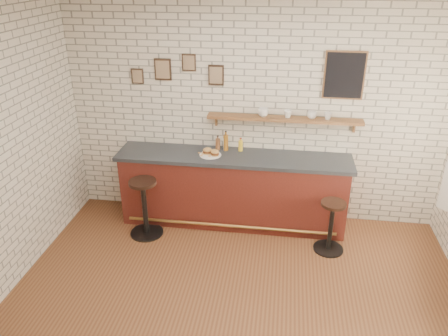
# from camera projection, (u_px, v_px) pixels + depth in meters

# --- Properties ---
(ground) EXTENTS (5.00, 5.00, 0.00)m
(ground) POSITION_uv_depth(u_px,v_px,m) (234.00, 308.00, 4.62)
(ground) COLOR brown
(ground) RESTS_ON ground
(bar_counter) EXTENTS (3.10, 0.65, 1.01)m
(bar_counter) POSITION_uv_depth(u_px,v_px,m) (233.00, 189.00, 5.95)
(bar_counter) COLOR #581E17
(bar_counter) RESTS_ON ground
(sandwich_plate) EXTENTS (0.28, 0.28, 0.01)m
(sandwich_plate) POSITION_uv_depth(u_px,v_px,m) (210.00, 155.00, 5.74)
(sandwich_plate) COLOR white
(sandwich_plate) RESTS_ON bar_counter
(ciabatta_sandwich) EXTENTS (0.25, 0.18, 0.08)m
(ciabatta_sandwich) POSITION_uv_depth(u_px,v_px,m) (211.00, 152.00, 5.72)
(ciabatta_sandwich) COLOR tan
(ciabatta_sandwich) RESTS_ON sandwich_plate
(potato_chips) EXTENTS (0.26, 0.19, 0.00)m
(potato_chips) POSITION_uv_depth(u_px,v_px,m) (209.00, 154.00, 5.74)
(potato_chips) COLOR gold
(potato_chips) RESTS_ON sandwich_plate
(bitters_bottle_brown) EXTENTS (0.06, 0.06, 0.20)m
(bitters_bottle_brown) POSITION_uv_depth(u_px,v_px,m) (218.00, 144.00, 5.88)
(bitters_bottle_brown) COLOR brown
(bitters_bottle_brown) RESTS_ON bar_counter
(bitters_bottle_white) EXTENTS (0.06, 0.06, 0.22)m
(bitters_bottle_white) POSITION_uv_depth(u_px,v_px,m) (225.00, 144.00, 5.86)
(bitters_bottle_white) COLOR beige
(bitters_bottle_white) RESTS_ON bar_counter
(bitters_bottle_amber) EXTENTS (0.07, 0.07, 0.27)m
(bitters_bottle_amber) POSITION_uv_depth(u_px,v_px,m) (226.00, 142.00, 5.86)
(bitters_bottle_amber) COLOR #925817
(bitters_bottle_amber) RESTS_ON bar_counter
(condiment_bottle_yellow) EXTENTS (0.06, 0.06, 0.19)m
(condiment_bottle_yellow) POSITION_uv_depth(u_px,v_px,m) (241.00, 145.00, 5.84)
(condiment_bottle_yellow) COLOR yellow
(condiment_bottle_yellow) RESTS_ON bar_counter
(bar_stool_left) EXTENTS (0.44, 0.44, 0.79)m
(bar_stool_left) POSITION_uv_depth(u_px,v_px,m) (145.00, 206.00, 5.71)
(bar_stool_left) COLOR black
(bar_stool_left) RESTS_ON ground
(bar_stool_right) EXTENTS (0.38, 0.38, 0.69)m
(bar_stool_right) POSITION_uv_depth(u_px,v_px,m) (331.00, 225.00, 5.40)
(bar_stool_right) COLOR black
(bar_stool_right) RESTS_ON ground
(wall_shelf) EXTENTS (2.00, 0.18, 0.18)m
(wall_shelf) POSITION_uv_depth(u_px,v_px,m) (284.00, 119.00, 5.63)
(wall_shelf) COLOR brown
(wall_shelf) RESTS_ON ground
(shelf_cup_a) EXTENTS (0.18, 0.18, 0.11)m
(shelf_cup_a) POSITION_uv_depth(u_px,v_px,m) (263.00, 112.00, 5.63)
(shelf_cup_a) COLOR white
(shelf_cup_a) RESTS_ON wall_shelf
(shelf_cup_b) EXTENTS (0.15, 0.15, 0.10)m
(shelf_cup_b) POSITION_uv_depth(u_px,v_px,m) (288.00, 114.00, 5.59)
(shelf_cup_b) COLOR white
(shelf_cup_b) RESTS_ON wall_shelf
(shelf_cup_c) EXTENTS (0.13, 0.13, 0.10)m
(shelf_cup_c) POSITION_uv_depth(u_px,v_px,m) (312.00, 115.00, 5.56)
(shelf_cup_c) COLOR white
(shelf_cup_c) RESTS_ON wall_shelf
(shelf_cup_d) EXTENTS (0.11, 0.11, 0.09)m
(shelf_cup_d) POSITION_uv_depth(u_px,v_px,m) (328.00, 116.00, 5.53)
(shelf_cup_d) COLOR white
(shelf_cup_d) RESTS_ON wall_shelf
(back_wall_decor) EXTENTS (2.96, 0.02, 0.56)m
(back_wall_decor) POSITION_uv_depth(u_px,v_px,m) (273.00, 73.00, 5.48)
(back_wall_decor) COLOR black
(back_wall_decor) RESTS_ON ground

